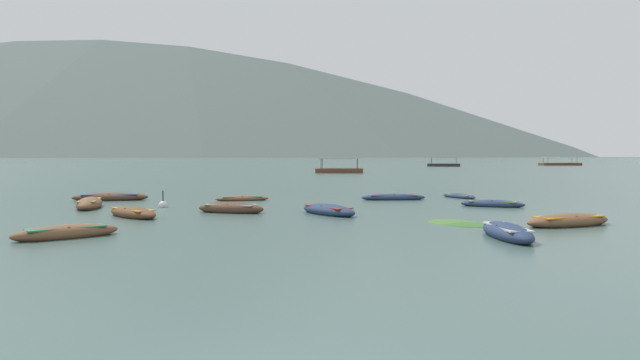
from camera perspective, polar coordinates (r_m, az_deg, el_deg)
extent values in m
plane|color=#425B56|center=(1506.09, -3.69, 2.43)|extent=(6000.00, 6000.00, 0.00)
cone|color=slate|center=(2155.42, -30.06, 5.47)|extent=(868.65, 868.65, 251.19)
cone|color=#4C5B56|center=(1875.22, -14.08, 11.28)|extent=(2490.93, 2490.93, 579.94)
cone|color=#56665B|center=(1716.26, 9.94, 8.43)|extent=(1418.75, 1418.75, 359.71)
ellipsoid|color=#4C3323|center=(27.38, -9.18, -2.93)|extent=(3.61, 2.24, 0.64)
cube|color=#B7B2A3|center=(27.36, -9.18, -2.53)|extent=(2.60, 1.61, 0.05)
cube|color=#4C3323|center=(27.36, -9.18, -2.43)|extent=(0.34, 0.74, 0.04)
ellipsoid|color=navy|center=(26.25, 0.86, -3.15)|extent=(3.05, 3.90, 0.61)
cube|color=#B22D28|center=(26.24, 0.86, -2.75)|extent=(2.20, 2.81, 0.05)
cube|color=navy|center=(26.23, 0.86, -2.64)|extent=(0.79, 0.52, 0.04)
ellipsoid|color=navy|center=(31.53, 17.34, -2.39)|extent=(3.47, 2.33, 0.47)
cube|color=olive|center=(31.52, 17.34, -2.13)|extent=(2.50, 1.68, 0.05)
cube|color=navy|center=(31.51, 17.34, -2.04)|extent=(0.35, 0.62, 0.04)
ellipsoid|color=navy|center=(35.07, 7.57, -1.80)|extent=(4.09, 1.06, 0.48)
cube|color=#B22D28|center=(35.06, 7.57, -1.57)|extent=(2.95, 0.76, 0.05)
cube|color=navy|center=(35.06, 7.57, -1.48)|extent=(0.09, 0.67, 0.04)
ellipsoid|color=brown|center=(24.12, 24.21, -3.88)|extent=(4.25, 2.49, 0.61)
cube|color=orange|center=(24.10, 24.22, -3.45)|extent=(3.06, 1.79, 0.05)
cube|color=brown|center=(24.10, 24.22, -3.33)|extent=(0.35, 0.85, 0.04)
ellipsoid|color=navy|center=(37.46, 14.13, -1.64)|extent=(1.86, 3.07, 0.35)
cube|color=olive|center=(37.46, 14.13, -1.47)|extent=(1.34, 2.21, 0.05)
cube|color=navy|center=(37.45, 14.13, -1.40)|extent=(0.49, 0.27, 0.04)
ellipsoid|color=brown|center=(20.66, -24.68, -4.96)|extent=(3.38, 2.82, 0.57)
cube|color=#197A56|center=(20.64, -24.69, -4.50)|extent=(2.43, 2.03, 0.05)
cube|color=brown|center=(20.63, -24.69, -4.36)|extent=(0.46, 0.60, 0.04)
ellipsoid|color=brown|center=(31.94, -22.68, -2.28)|extent=(2.02, 4.29, 0.70)
cube|color=olive|center=(31.92, -22.68, -1.90)|extent=(1.46, 3.09, 0.05)
cube|color=brown|center=(31.92, -22.68, -1.81)|extent=(0.83, 0.24, 0.04)
ellipsoid|color=brown|center=(34.53, -8.05, -1.92)|extent=(3.39, 1.41, 0.39)
cube|color=#197A56|center=(34.52, -8.05, -1.72)|extent=(2.44, 1.02, 0.05)
cube|color=brown|center=(34.51, -8.05, -1.64)|extent=(0.18, 0.58, 0.04)
ellipsoid|color=brown|center=(26.54, -18.73, -3.24)|extent=(3.32, 3.55, 0.58)
cube|color=orange|center=(26.52, -18.73, -2.86)|extent=(2.39, 2.56, 0.05)
cube|color=brown|center=(26.52, -18.74, -2.76)|extent=(0.66, 0.59, 0.04)
ellipsoid|color=#4C3323|center=(36.80, -20.80, -1.68)|extent=(4.68, 1.82, 0.61)
cube|color=#28519E|center=(36.79, -20.80, -1.39)|extent=(3.37, 1.31, 0.05)
cube|color=#4C3323|center=(36.79, -20.80, -1.31)|extent=(0.18, 0.91, 0.04)
ellipsoid|color=navy|center=(19.75, 18.71, -5.14)|extent=(1.18, 3.65, 0.64)
cube|color=#B7B2A3|center=(19.73, 18.72, -4.59)|extent=(0.85, 2.63, 0.05)
cube|color=navy|center=(19.72, 18.72, -4.45)|extent=(0.75, 0.10, 0.04)
cube|color=brown|center=(169.30, 23.49, 1.48)|extent=(11.00, 3.77, 0.90)
cylinder|color=#4C4742|center=(172.44, 24.52, 1.85)|extent=(0.10, 0.10, 1.80)
cylinder|color=#4C4742|center=(169.96, 24.97, 1.84)|extent=(0.10, 0.10, 1.80)
cylinder|color=#4C4742|center=(168.71, 22.02, 1.89)|extent=(0.10, 0.10, 1.80)
cylinder|color=#4C4742|center=(166.18, 22.43, 1.87)|extent=(0.10, 0.10, 1.80)
cube|color=beige|center=(169.28, 23.50, 2.17)|extent=(9.24, 3.17, 0.12)
cube|color=brown|center=(88.26, 2.01, 0.91)|extent=(7.84, 3.86, 0.90)
cylinder|color=#4C4742|center=(87.45, 0.11, 1.63)|extent=(0.10, 0.10, 1.80)
cylinder|color=#4C4742|center=(89.47, 0.23, 1.65)|extent=(0.10, 0.10, 1.80)
cylinder|color=#4C4742|center=(87.09, 3.85, 1.62)|extent=(0.10, 0.10, 1.80)
cylinder|color=#4C4742|center=(89.12, 3.89, 1.64)|extent=(0.10, 0.10, 1.80)
cube|color=#9E998E|center=(88.23, 2.01, 2.22)|extent=(6.59, 3.24, 0.12)
cube|color=#2D2826|center=(144.57, 12.62, 1.48)|extent=(8.55, 4.84, 0.90)
cylinder|color=#4C4742|center=(143.68, 11.38, 1.94)|extent=(0.10, 0.10, 1.80)
cylinder|color=#4C4742|center=(145.60, 11.41, 1.95)|extent=(0.10, 0.10, 1.80)
cylinder|color=#4C4742|center=(143.57, 13.86, 1.91)|extent=(0.10, 0.10, 1.80)
cylinder|color=#4C4742|center=(145.49, 13.86, 1.92)|extent=(0.10, 0.10, 1.80)
cube|color=#9E998E|center=(144.55, 12.63, 2.29)|extent=(7.18, 4.07, 0.12)
sphere|color=silver|center=(30.93, -15.87, -2.54)|extent=(0.49, 0.49, 0.49)
cylinder|color=black|center=(30.89, -15.88, -1.80)|extent=(0.06, 0.06, 0.80)
ellipsoid|color=#38662D|center=(22.98, 15.34, -4.51)|extent=(2.78, 2.54, 0.14)
ellipsoid|color=#477033|center=(23.68, 13.53, -4.28)|extent=(2.83, 2.91, 0.14)
ellipsoid|color=#477033|center=(33.60, 16.66, -2.32)|extent=(3.19, 2.35, 0.14)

